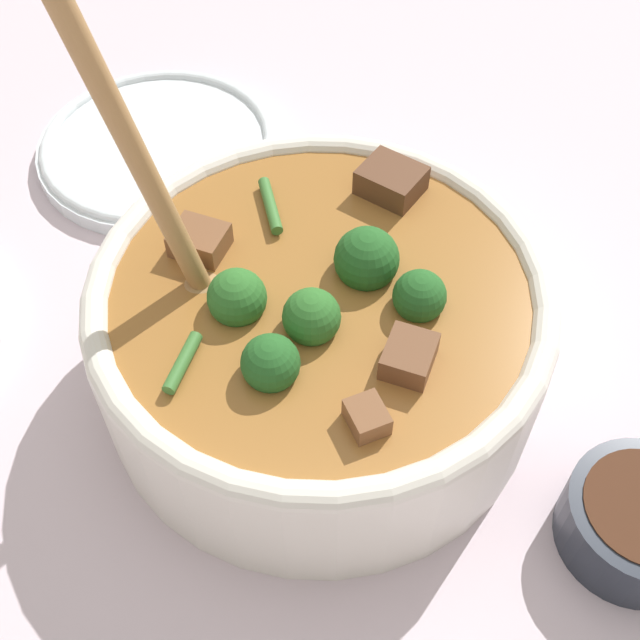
{
  "coord_description": "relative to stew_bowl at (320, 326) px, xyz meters",
  "views": [
    {
      "loc": [
        0.07,
        0.28,
        0.42
      ],
      "look_at": [
        0.0,
        0.0,
        0.06
      ],
      "focal_mm": 45.0,
      "sensor_mm": 36.0,
      "label": 1
    }
  ],
  "objects": [
    {
      "name": "stew_bowl",
      "position": [
        0.0,
        0.0,
        0.0
      ],
      "size": [
        0.26,
        0.26,
        0.26
      ],
      "color": "white",
      "rests_on": "ground_plane"
    },
    {
      "name": "empty_plate",
      "position": [
        0.07,
        -0.24,
        -0.04
      ],
      "size": [
        0.19,
        0.19,
        0.02
      ],
      "color": "white",
      "rests_on": "ground_plane"
    },
    {
      "name": "ground_plane",
      "position": [
        -0.0,
        0.0,
        -0.05
      ],
      "size": [
        4.0,
        4.0,
        0.0
      ],
      "primitive_type": "plane",
      "color": "silver"
    },
    {
      "name": "condiment_bowl",
      "position": [
        -0.14,
        0.15,
        -0.03
      ],
      "size": [
        0.08,
        0.08,
        0.04
      ],
      "color": "#232833",
      "rests_on": "ground_plane"
    }
  ]
}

